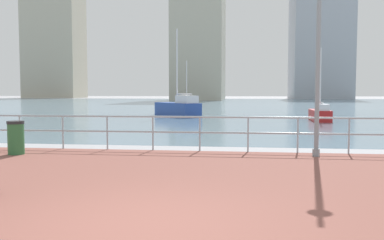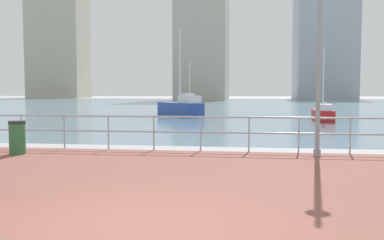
# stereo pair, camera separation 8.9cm
# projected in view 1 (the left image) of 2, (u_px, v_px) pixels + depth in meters

# --- Properties ---
(ground) EXTENTS (220.00, 220.00, 0.00)m
(ground) POSITION_uv_depth(u_px,v_px,m) (232.00, 108.00, 44.91)
(ground) COLOR #9E9EA3
(brick_paving) EXTENTS (28.00, 7.52, 0.01)m
(brick_paving) POSITION_uv_depth(u_px,v_px,m) (180.00, 177.00, 8.36)
(brick_paving) COLOR brown
(brick_paving) RESTS_ON ground
(harbor_water) EXTENTS (180.00, 88.00, 0.00)m
(harbor_water) POSITION_uv_depth(u_px,v_px,m) (234.00, 104.00, 56.63)
(harbor_water) COLOR slate
(harbor_water) RESTS_ON ground
(waterfront_railing) EXTENTS (25.25, 0.06, 1.03)m
(waterfront_railing) POSITION_uv_depth(u_px,v_px,m) (200.00, 127.00, 12.03)
(waterfront_railing) COLOR #9EADB7
(waterfront_railing) RESTS_ON ground
(lamppost) EXTENTS (0.37, 0.81, 5.38)m
(lamppost) POSITION_uv_depth(u_px,v_px,m) (318.00, 44.00, 10.73)
(lamppost) COLOR gray
(lamppost) RESTS_ON ground
(trash_bin) EXTENTS (0.46, 0.46, 0.93)m
(trash_bin) POSITION_uv_depth(u_px,v_px,m) (16.00, 138.00, 11.40)
(trash_bin) COLOR #2D6638
(trash_bin) RESTS_ON ground
(sailboat_blue) EXTENTS (2.30, 3.36, 4.56)m
(sailboat_blue) POSITION_uv_depth(u_px,v_px,m) (187.00, 106.00, 37.68)
(sailboat_blue) COLOR white
(sailboat_blue) RESTS_ON ground
(sailboat_gray) EXTENTS (3.85, 4.27, 6.19)m
(sailboat_gray) POSITION_uv_depth(u_px,v_px,m) (178.00, 108.00, 29.42)
(sailboat_gray) COLOR #284799
(sailboat_gray) RESTS_ON ground
(sailboat_yellow) EXTENTS (1.05, 3.10, 4.32)m
(sailboat_yellow) POSITION_uv_depth(u_px,v_px,m) (320.00, 114.00, 24.35)
(sailboat_yellow) COLOR #B21E1E
(sailboat_yellow) RESTS_ON ground
(tower_steel) EXTENTS (13.16, 14.91, 26.70)m
(tower_steel) POSITION_uv_depth(u_px,v_px,m) (320.00, 46.00, 98.11)
(tower_steel) COLOR #A3A8B2
(tower_steel) RESTS_ON ground
(tower_beige) EXTENTS (10.15, 17.22, 26.66)m
(tower_beige) POSITION_uv_depth(u_px,v_px,m) (200.00, 41.00, 86.98)
(tower_beige) COLOR #B2AD99
(tower_beige) RESTS_ON ground
(tower_brick) EXTENTS (14.81, 10.27, 49.43)m
(tower_brick) POSITION_uv_depth(u_px,v_px,m) (54.00, 11.00, 113.43)
(tower_brick) COLOR #B2AD99
(tower_brick) RESTS_ON ground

